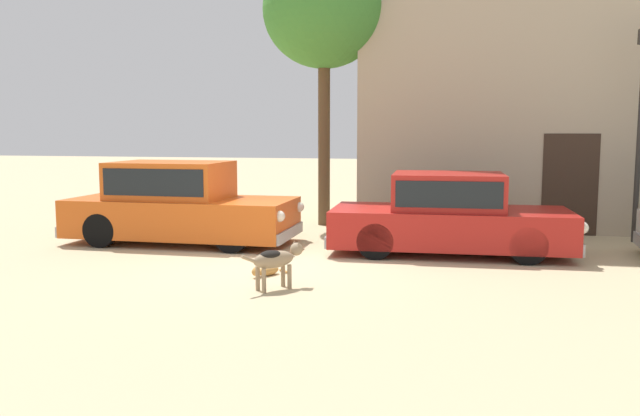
{
  "coord_description": "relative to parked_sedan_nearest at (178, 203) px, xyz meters",
  "views": [
    {
      "loc": [
        3.02,
        -10.03,
        2.15
      ],
      "look_at": [
        0.76,
        0.2,
        0.9
      ],
      "focal_mm": 36.28,
      "sensor_mm": 36.0,
      "label": 1
    }
  ],
  "objects": [
    {
      "name": "ground_plane",
      "position": [
        2.32,
        -1.46,
        -0.78
      ],
      "size": [
        80.0,
        80.0,
        0.0
      ],
      "primitive_type": "plane",
      "color": "tan"
    },
    {
      "name": "parked_sedan_nearest",
      "position": [
        0.0,
        0.0,
        0.0
      ],
      "size": [
        4.43,
        1.8,
        1.57
      ],
      "rotation": [
        0.0,
        0.0,
        0.0
      ],
      "color": "#D15619",
      "rests_on": "ground_plane"
    },
    {
      "name": "parked_sedan_second",
      "position": [
        5.13,
        0.02,
        -0.08
      ],
      "size": [
        4.32,
        1.93,
        1.42
      ],
      "rotation": [
        0.0,
        0.0,
        0.04
      ],
      "color": "#AD1E19",
      "rests_on": "ground_plane"
    },
    {
      "name": "stray_dog_spotted",
      "position": [
        2.89,
        -3.18,
        -0.36
      ],
      "size": [
        0.74,
        0.8,
        0.64
      ],
      "rotation": [
        0.0,
        0.0,
        0.84
      ],
      "color": "#997F60",
      "rests_on": "ground_plane"
    },
    {
      "name": "stray_cat",
      "position": [
        2.52,
        -2.43,
        -0.71
      ],
      "size": [
        0.46,
        0.6,
        0.16
      ],
      "rotation": [
        0.0,
        0.0,
        4.16
      ],
      "color": "#B77F3D",
      "rests_on": "ground_plane"
    },
    {
      "name": "acacia_tree_left",
      "position": [
        2.24,
        2.96,
        4.03
      ],
      "size": [
        2.76,
        2.48,
        6.16
      ],
      "color": "brown",
      "rests_on": "ground_plane"
    }
  ]
}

